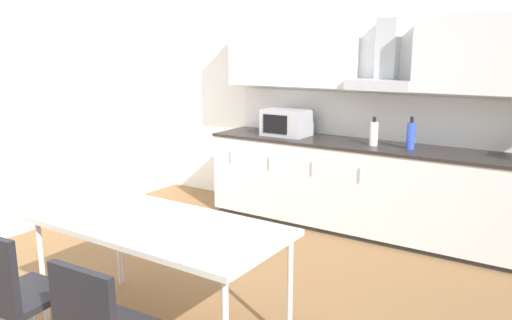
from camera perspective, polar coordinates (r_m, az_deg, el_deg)
wall_back at (r=5.46m, az=10.11°, el=6.54°), size 5.84×0.10×2.51m
kitchen_counter at (r=5.09m, az=13.11°, el=-3.22°), size 3.49×0.67×0.90m
backsplash_tile at (r=5.25m, az=14.65°, el=4.74°), size 3.47×0.02×0.47m
upper_wall_cabinets at (r=5.06m, az=14.46°, el=11.55°), size 3.47×0.40×0.68m
microwave at (r=5.38m, az=3.49°, el=4.29°), size 0.48×0.35×0.28m
bottle_white at (r=4.93m, az=13.31°, el=3.00°), size 0.08×0.08×0.28m
bottle_blue at (r=4.84m, az=17.28°, el=2.71°), size 0.08×0.08×0.30m
dining_table at (r=3.20m, az=-11.09°, el=-7.78°), size 1.64×0.78×0.75m
chair_near_left at (r=3.11m, az=-26.19°, el=-12.99°), size 0.43×0.43×0.87m
pendant_lamp at (r=3.01m, az=-12.00°, el=12.94°), size 0.32×0.32×0.22m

